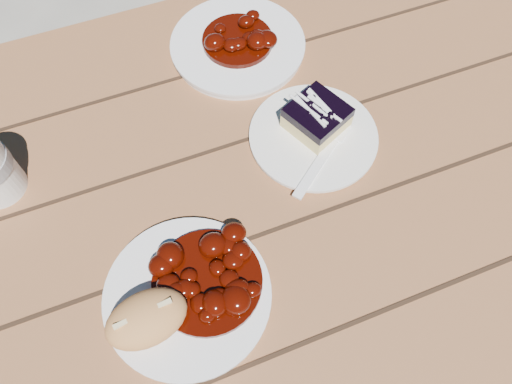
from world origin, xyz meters
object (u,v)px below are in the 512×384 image
object	(u,v)px
main_plate	(188,296)
bread_roll	(146,319)
picnic_table	(123,276)
blueberry_cake	(317,117)
second_plate	(238,46)
dessert_plate	(313,137)

from	to	relation	value
main_plate	bread_roll	xyz separation A→B (m)	(-0.05, -0.02, 0.03)
picnic_table	bread_roll	xyz separation A→B (m)	(0.04, -0.15, 0.20)
blueberry_cake	second_plate	xyz separation A→B (m)	(-0.05, 0.21, -0.02)
dessert_plate	blueberry_cake	size ratio (longest dim) A/B	1.87
second_plate	blueberry_cake	bearing A→B (deg)	-75.26
dessert_plate	blueberry_cake	world-z (taller)	blueberry_cake
picnic_table	main_plate	distance (m)	0.23
bread_roll	dessert_plate	world-z (taller)	bread_roll
bread_roll	blueberry_cake	size ratio (longest dim) A/B	1.00
bread_roll	dessert_plate	size ratio (longest dim) A/B	0.53
picnic_table	bread_roll	distance (m)	0.26
main_plate	blueberry_cake	bearing A→B (deg)	34.81
picnic_table	bread_roll	size ratio (longest dim) A/B	19.15
bread_roll	blueberry_cake	distance (m)	0.39
main_plate	picnic_table	bearing A→B (deg)	126.47
picnic_table	second_plate	world-z (taller)	second_plate
picnic_table	second_plate	bearing A→B (deg)	40.30
bread_roll	blueberry_cake	xyz separation A→B (m)	(0.33, 0.21, -0.01)
bread_roll	dessert_plate	xyz separation A→B (m)	(0.32, 0.19, -0.04)
blueberry_cake	bread_roll	bearing A→B (deg)	-171.06
main_plate	bread_roll	distance (m)	0.07
picnic_table	second_plate	xyz separation A→B (m)	(0.31, 0.27, 0.17)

